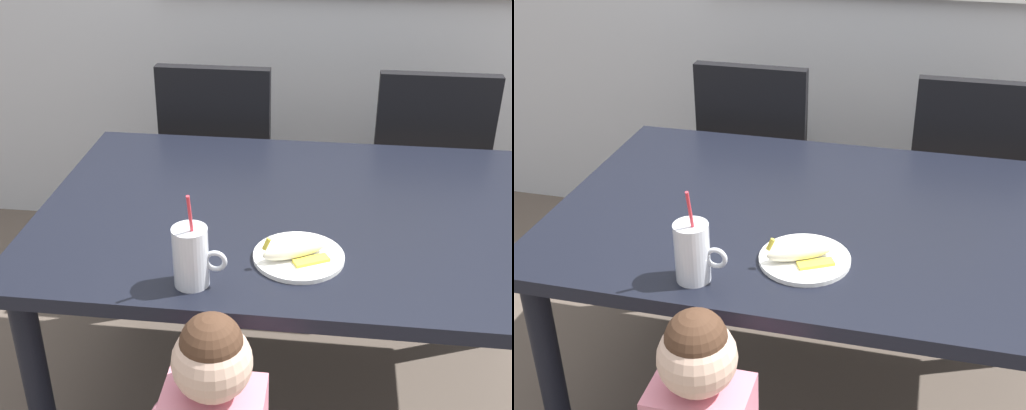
# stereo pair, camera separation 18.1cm
# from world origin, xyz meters

# --- Properties ---
(ground_plane) EXTENTS (24.00, 24.00, 0.00)m
(ground_plane) POSITION_xyz_m (0.00, 0.00, 0.00)
(ground_plane) COLOR brown
(dining_table) EXTENTS (1.55, 1.00, 0.74)m
(dining_table) POSITION_xyz_m (0.00, 0.00, 0.65)
(dining_table) COLOR black
(dining_table) RESTS_ON ground
(dining_chair_left) EXTENTS (0.44, 0.45, 0.96)m
(dining_chair_left) POSITION_xyz_m (-0.39, 0.73, 0.54)
(dining_chair_left) COLOR black
(dining_chair_left) RESTS_ON ground
(dining_chair_right) EXTENTS (0.44, 0.44, 0.96)m
(dining_chair_right) POSITION_xyz_m (0.41, 0.75, 0.54)
(dining_chair_right) COLOR black
(dining_chair_right) RESTS_ON ground
(milk_cup) EXTENTS (0.13, 0.08, 0.25)m
(milk_cup) POSITION_xyz_m (-0.26, -0.40, 0.81)
(milk_cup) COLOR silver
(milk_cup) RESTS_ON dining_table
(snack_plate) EXTENTS (0.23, 0.23, 0.01)m
(snack_plate) POSITION_xyz_m (-0.02, -0.26, 0.75)
(snack_plate) COLOR white
(snack_plate) RESTS_ON dining_table
(peeled_banana) EXTENTS (0.18, 0.14, 0.07)m
(peeled_banana) POSITION_xyz_m (-0.03, -0.27, 0.77)
(peeled_banana) COLOR #F4EAC6
(peeled_banana) RESTS_ON snack_plate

